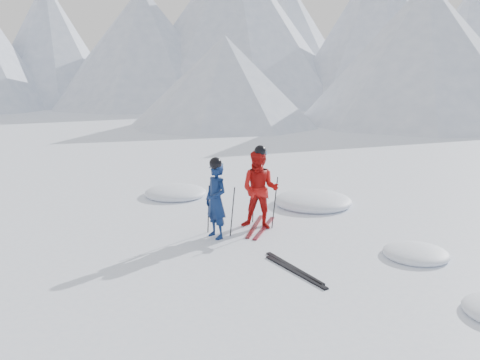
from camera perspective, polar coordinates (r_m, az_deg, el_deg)
The scene contains 12 objects.
ground at distance 10.17m, azimuth 8.61°, elevation -7.92°, with size 160.00×160.00×0.00m, color white.
skier_blue at distance 10.63m, azimuth -2.72°, elevation -2.31°, with size 0.59×0.39×1.62m, color #0C1F4B.
skier_red at distance 11.26m, azimuth 2.24°, elevation -1.08°, with size 0.86×0.67×1.77m, color #B6110E.
pole_blue_left at distance 10.99m, azimuth -3.56°, elevation -3.29°, with size 0.02×0.02×1.08m, color black.
pole_blue_right at distance 10.77m, azimuth -0.86°, elevation -3.59°, with size 0.02×0.02×1.08m, color black.
pole_red_left at distance 11.68m, azimuth 1.55°, elevation -2.06°, with size 0.02×0.02×1.18m, color black.
pole_red_right at distance 11.32m, azimuth 3.93°, elevation -2.57°, with size 0.02×0.02×1.18m, color black.
ski_worn_left at distance 11.55m, azimuth 1.68°, elevation -5.21°, with size 0.09×1.70×0.03m, color black.
ski_worn_right at distance 11.43m, azimuth 2.73°, elevation -5.40°, with size 0.09×1.70×0.03m, color black.
ski_loose_a at distance 9.29m, azimuth 6.03°, elevation -9.77°, with size 0.09×1.70×0.03m, color black.
ski_loose_b at distance 9.12m, azimuth 6.18°, elevation -10.19°, with size 0.09×1.70×0.03m, color black.
snow_lumps at distance 12.72m, azimuth 5.18°, elevation -3.65°, with size 10.03×5.79×0.45m.
Camera 1 is at (3.67, -8.81, 3.52)m, focal length 38.00 mm.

